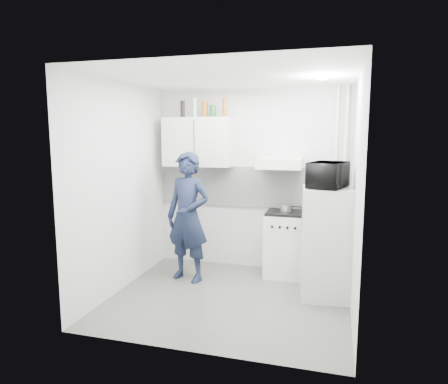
# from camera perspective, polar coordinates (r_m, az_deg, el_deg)

# --- Properties ---
(floor) EXTENTS (2.80, 2.80, 0.00)m
(floor) POSITION_cam_1_polar(r_m,az_deg,el_deg) (4.98, 0.71, -14.93)
(floor) COLOR #595954
(floor) RESTS_ON ground
(ceiling) EXTENTS (2.80, 2.80, 0.00)m
(ceiling) POSITION_cam_1_polar(r_m,az_deg,el_deg) (4.62, 0.77, 16.18)
(ceiling) COLOR white
(ceiling) RESTS_ON wall_back
(wall_back) EXTENTS (2.80, 0.00, 2.80)m
(wall_back) POSITION_cam_1_polar(r_m,az_deg,el_deg) (5.83, 3.90, 1.72)
(wall_back) COLOR silver
(wall_back) RESTS_ON floor
(wall_left) EXTENTS (0.00, 2.60, 2.60)m
(wall_left) POSITION_cam_1_polar(r_m,az_deg,el_deg) (5.16, -14.45, 0.63)
(wall_left) COLOR silver
(wall_left) RESTS_ON floor
(wall_right) EXTENTS (0.00, 2.60, 2.60)m
(wall_right) POSITION_cam_1_polar(r_m,az_deg,el_deg) (4.48, 18.31, -0.66)
(wall_right) COLOR silver
(wall_right) RESTS_ON floor
(person) EXTENTS (0.71, 0.55, 1.73)m
(person) POSITION_cam_1_polar(r_m,az_deg,el_deg) (5.36, -5.17, -3.56)
(person) COLOR #161D33
(person) RESTS_ON floor
(stove) EXTENTS (0.55, 0.55, 0.88)m
(stove) POSITION_cam_1_polar(r_m,az_deg,el_deg) (5.67, 8.80, -7.42)
(stove) COLOR white
(stove) RESTS_ON floor
(fridge) EXTENTS (0.61, 0.61, 1.34)m
(fridge) POSITION_cam_1_polar(r_m,az_deg,el_deg) (4.96, 14.31, -7.10)
(fridge) COLOR silver
(fridge) RESTS_ON floor
(stove_top) EXTENTS (0.53, 0.53, 0.03)m
(stove_top) POSITION_cam_1_polar(r_m,az_deg,el_deg) (5.57, 8.91, -2.90)
(stove_top) COLOR black
(stove_top) RESTS_ON stove
(saucepan) EXTENTS (0.16, 0.16, 0.09)m
(saucepan) POSITION_cam_1_polar(r_m,az_deg,el_deg) (5.56, 8.83, -2.29)
(saucepan) COLOR silver
(saucepan) RESTS_ON stove_top
(microwave) EXTENTS (0.62, 0.50, 0.30)m
(microwave) POSITION_cam_1_polar(r_m,az_deg,el_deg) (4.81, 14.65, 2.38)
(microwave) COLOR black
(microwave) RESTS_ON fridge
(bottle_b) EXTENTS (0.06, 0.06, 0.24)m
(bottle_b) POSITION_cam_1_polar(r_m,az_deg,el_deg) (5.92, -5.93, 11.69)
(bottle_b) COLOR black
(bottle_b) RESTS_ON upper_cabinet
(bottle_d) EXTENTS (0.06, 0.06, 0.28)m
(bottle_d) POSITION_cam_1_polar(r_m,az_deg,el_deg) (5.86, -4.18, 11.94)
(bottle_d) COLOR #B2B7BC
(bottle_d) RESTS_ON upper_cabinet
(canister_a) EXTENTS (0.09, 0.09, 0.23)m
(canister_a) POSITION_cam_1_polar(r_m,az_deg,el_deg) (5.81, -2.76, 11.72)
(canister_a) COLOR brown
(canister_a) RESTS_ON upper_cabinet
(canister_b) EXTENTS (0.09, 0.09, 0.17)m
(canister_b) POSITION_cam_1_polar(r_m,az_deg,el_deg) (5.77, -1.61, 11.44)
(canister_b) COLOR #144C1E
(canister_b) RESTS_ON upper_cabinet
(bottle_e) EXTENTS (0.07, 0.07, 0.26)m
(bottle_e) POSITION_cam_1_polar(r_m,az_deg,el_deg) (5.72, 0.07, 11.95)
(bottle_e) COLOR brown
(bottle_e) RESTS_ON upper_cabinet
(upper_cabinet) EXTENTS (1.00, 0.35, 0.70)m
(upper_cabinet) POSITION_cam_1_polar(r_m,az_deg,el_deg) (5.83, -3.70, 7.14)
(upper_cabinet) COLOR silver
(upper_cabinet) RESTS_ON wall_back
(range_hood) EXTENTS (0.60, 0.50, 0.14)m
(range_hood) POSITION_cam_1_polar(r_m,az_deg,el_deg) (5.49, 8.00, 4.08)
(range_hood) COLOR white
(range_hood) RESTS_ON wall_back
(backsplash) EXTENTS (2.74, 0.03, 0.60)m
(backsplash) POSITION_cam_1_polar(r_m,az_deg,el_deg) (5.83, 3.86, 0.73)
(backsplash) COLOR white
(backsplash) RESTS_ON wall_back
(pipe_a) EXTENTS (0.05, 0.05, 2.60)m
(pipe_a) POSITION_cam_1_polar(r_m,az_deg,el_deg) (5.64, 16.78, 1.16)
(pipe_a) COLOR white
(pipe_a) RESTS_ON floor
(pipe_b) EXTENTS (0.04, 0.04, 2.60)m
(pipe_b) POSITION_cam_1_polar(r_m,az_deg,el_deg) (5.64, 15.56, 1.21)
(pipe_b) COLOR white
(pipe_b) RESTS_ON floor
(ceiling_spot_fixture) EXTENTS (0.10, 0.10, 0.02)m
(ceiling_spot_fixture) POSITION_cam_1_polar(r_m,az_deg,el_deg) (4.67, 13.84, 15.50)
(ceiling_spot_fixture) COLOR white
(ceiling_spot_fixture) RESTS_ON ceiling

